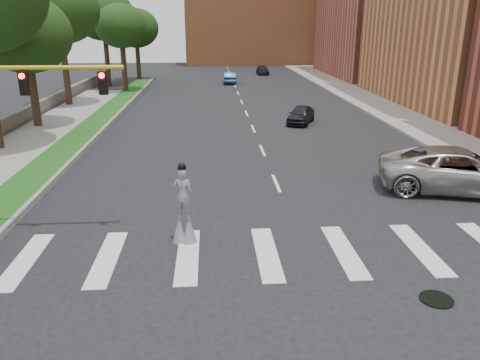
# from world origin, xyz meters

# --- Properties ---
(ground_plane) EXTENTS (160.00, 160.00, 0.00)m
(ground_plane) POSITION_xyz_m (0.00, 0.00, 0.00)
(ground_plane) COLOR black
(ground_plane) RESTS_ON ground
(grass_median) EXTENTS (2.00, 60.00, 0.25)m
(grass_median) POSITION_xyz_m (-11.50, 20.00, 0.12)
(grass_median) COLOR #174B15
(grass_median) RESTS_ON ground
(median_curb) EXTENTS (0.20, 60.00, 0.28)m
(median_curb) POSITION_xyz_m (-10.45, 20.00, 0.14)
(median_curb) COLOR gray
(median_curb) RESTS_ON ground
(sidewalk_right) EXTENTS (5.00, 90.00, 0.18)m
(sidewalk_right) POSITION_xyz_m (12.50, 25.00, 0.09)
(sidewalk_right) COLOR gray
(sidewalk_right) RESTS_ON ground
(stone_wall) EXTENTS (0.50, 56.00, 1.10)m
(stone_wall) POSITION_xyz_m (-17.00, 22.00, 0.55)
(stone_wall) COLOR #5A554D
(stone_wall) RESTS_ON ground
(manhole) EXTENTS (0.90, 0.90, 0.04)m
(manhole) POSITION_xyz_m (3.00, -2.00, 0.02)
(manhole) COLOR black
(manhole) RESTS_ON ground
(building_far) EXTENTS (16.00, 22.00, 20.00)m
(building_far) POSITION_xyz_m (22.00, 54.00, 10.00)
(building_far) COLOR #AE5540
(building_far) RESTS_ON ground
(building_backdrop) EXTENTS (26.00, 14.00, 18.00)m
(building_backdrop) POSITION_xyz_m (6.00, 78.00, 9.00)
(building_backdrop) COLOR #CB743F
(building_backdrop) RESTS_ON ground
(traffic_signal) EXTENTS (5.30, 0.23, 6.20)m
(traffic_signal) POSITION_xyz_m (-9.78, 3.00, 4.15)
(traffic_signal) COLOR black
(traffic_signal) RESTS_ON ground
(stilt_performer) EXTENTS (0.83, 0.58, 2.84)m
(stilt_performer) POSITION_xyz_m (-4.00, 2.03, 1.13)
(stilt_performer) COLOR #311E13
(stilt_performer) RESTS_ON ground
(suv_crossing) EXTENTS (7.52, 4.89, 1.93)m
(suv_crossing) POSITION_xyz_m (7.97, 6.44, 0.96)
(suv_crossing) COLOR #AFADA6
(suv_crossing) RESTS_ON ground
(car_near) EXTENTS (2.97, 4.19, 1.33)m
(car_near) POSITION_xyz_m (3.74, 21.68, 0.66)
(car_near) COLOR black
(car_near) RESTS_ON ground
(car_mid) EXTENTS (1.55, 4.25, 1.39)m
(car_mid) POSITION_xyz_m (-0.52, 46.66, 0.70)
(car_mid) COLOR navy
(car_mid) RESTS_ON ground
(car_far) EXTENTS (1.65, 4.06, 1.18)m
(car_far) POSITION_xyz_m (4.76, 56.95, 0.59)
(car_far) COLOR black
(car_far) RESTS_ON ground
(tree_3) EXTENTS (6.13, 6.13, 9.06)m
(tree_3) POSITION_xyz_m (-15.38, 21.27, 6.42)
(tree_3) COLOR #311E13
(tree_3) RESTS_ON ground
(tree_4) EXTENTS (6.87, 6.87, 11.22)m
(tree_4) POSITION_xyz_m (-15.75, 30.63, 8.27)
(tree_4) COLOR #311E13
(tree_4) RESTS_ON ground
(tree_5) EXTENTS (7.00, 7.00, 11.12)m
(tree_5) POSITION_xyz_m (-15.08, 45.22, 8.11)
(tree_5) COLOR #311E13
(tree_5) RESTS_ON ground
(tree_6) EXTENTS (5.32, 5.32, 9.16)m
(tree_6) POSITION_xyz_m (-12.09, 39.05, 6.84)
(tree_6) COLOR #311E13
(tree_6) RESTS_ON ground
(tree_7) EXTENTS (5.76, 5.76, 9.00)m
(tree_7) POSITION_xyz_m (-12.29, 50.89, 6.52)
(tree_7) COLOR #311E13
(tree_7) RESTS_ON ground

